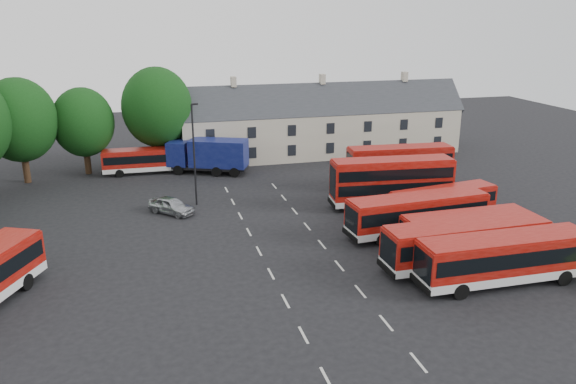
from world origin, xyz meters
name	(u,v)px	position (x,y,z in m)	size (l,w,h in m)	color
ground	(265,262)	(0.00, 0.00, 0.00)	(140.00, 140.00, 0.00)	black
lane_markings	(291,248)	(2.50, 2.00, 0.01)	(5.15, 33.80, 0.01)	beige
terrace_houses	(321,124)	(14.00, 30.00, 3.86)	(35.70, 7.13, 10.06)	beige
bus_row_a	(505,256)	(14.49, -7.34, 2.02)	(11.88, 2.82, 3.36)	silver
bus_row_b	(466,241)	(13.36, -4.56, 2.02)	(11.93, 2.96, 3.36)	silver
bus_row_c	(465,227)	(15.26, -1.42, 1.70)	(10.05, 2.47, 2.83)	silver
bus_row_d	(417,211)	(13.02, 2.03, 1.98)	(11.81, 3.47, 3.30)	silver
bus_row_e	(443,200)	(16.95, 4.83, 1.67)	(10.04, 3.62, 2.78)	silver
bus_dd_south	(392,180)	(13.94, 8.94, 2.60)	(11.32, 3.55, 4.57)	silver
bus_dd_north	(400,165)	(17.21, 14.15, 2.48)	(10.78, 3.21, 4.36)	silver
bus_north	(149,158)	(-7.38, 26.44, 1.69)	(10.00, 2.49, 2.82)	silver
box_truck	(209,154)	(-0.86, 24.72, 2.16)	(9.16, 6.02, 3.85)	black
silver_car	(171,205)	(-5.83, 12.23, 0.76)	(1.78, 4.44, 1.51)	#AEB1B6
lamppost	(194,152)	(-3.39, 14.12, 5.08)	(0.66, 0.28, 9.52)	black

